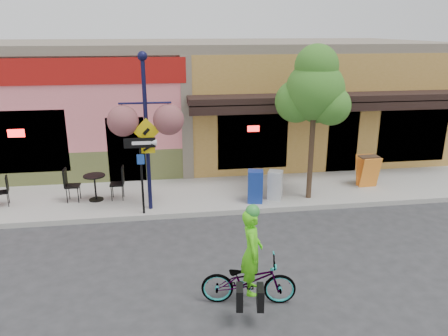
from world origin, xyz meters
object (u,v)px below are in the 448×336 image
Objects in this scene: lamp_post at (147,134)px; newspaper_box_grey at (275,185)px; newspaper_box_blue at (255,186)px; building at (205,97)px; one_way_sign at (142,176)px; bicycle at (249,281)px; street_tree at (313,123)px; cyclist_rider at (252,264)px.

lamp_post is 4.04m from newspaper_box_grey.
lamp_post reaches higher than newspaper_box_blue.
lamp_post is at bearing -108.91° from building.
building reaches higher than one_way_sign.
newspaper_box_grey reaches higher than bicycle.
bicycle is at bearing -92.46° from newspaper_box_blue.
newspaper_box_blue is at bearing -83.15° from building.
bicycle is 0.84× the size of one_way_sign.
street_tree reaches higher than one_way_sign.
newspaper_box_blue is at bearing -4.26° from bicycle.
street_tree reaches higher than building.
building is at bearing 110.99° from street_tree.
bicycle is at bearing 99.48° from cyclist_rider.
one_way_sign is (-0.18, -0.32, -1.09)m from lamp_post.
newspaper_box_blue is (1.12, 4.58, 0.16)m from bicycle.
lamp_post is (-2.24, -6.53, 0.06)m from building.
building is at bearing 108.13° from newspaper_box_blue.
one_way_sign reaches higher than bicycle.
newspaper_box_grey is at bearing 177.56° from street_tree.
cyclist_rider is at bearing -120.25° from street_tree.
street_tree is at bearing -69.01° from building.
cyclist_rider is 5.04m from newspaper_box_grey.
bicycle is at bearing -120.70° from street_tree.
building is 21.01× the size of newspaper_box_grey.
street_tree reaches higher than cyclist_rider.
building is 11.16m from cyclist_rider.
cyclist_rider is 0.38× the size of lamp_post.
street_tree reaches higher than newspaper_box_blue.
newspaper_box_grey is 0.19× the size of street_tree.
cyclist_rider is (-0.29, -11.06, -1.42)m from building.
one_way_sign is at bearing 35.71° from bicycle.
one_way_sign is at bearing -174.37° from street_tree.
lamp_post is at bearing 61.02° from one_way_sign.
newspaper_box_blue reaches higher than newspaper_box_grey.
bicycle is 1.87× the size of newspaper_box_blue.
newspaper_box_grey is (0.63, 0.15, -0.04)m from newspaper_box_blue.
one_way_sign is (-2.13, 4.21, 0.39)m from cyclist_rider.
building is 7.34m from one_way_sign.
building reaches higher than bicycle.
building is at bearing 72.03° from lamp_post.
newspaper_box_blue is 2.44m from street_tree.
newspaper_box_blue reaches higher than bicycle.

